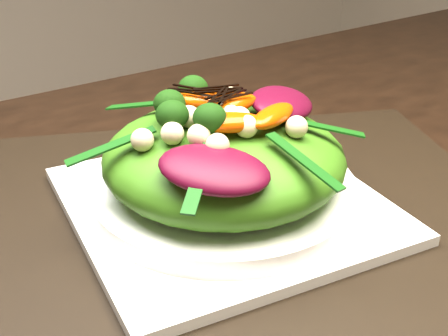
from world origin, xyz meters
TOP-DOWN VIEW (x-y plane):
  - dining_table at (0.00, 0.00)m, footprint 1.60×0.90m
  - placemat at (-0.19, 0.02)m, footprint 0.67×0.61m
  - plate_base at (-0.19, 0.02)m, footprint 0.32×0.32m
  - salad_bowl at (-0.19, 0.02)m, footprint 0.29×0.29m
  - lettuce_mound at (-0.19, 0.02)m, footprint 0.25×0.25m
  - radicchio_leaf at (-0.13, 0.02)m, footprint 0.11×0.10m
  - orange_segment at (-0.20, 0.04)m, footprint 0.06×0.03m
  - broccoli_floret at (-0.25, 0.06)m, footprint 0.04×0.04m
  - macadamia_nut at (-0.16, -0.03)m, footprint 0.02×0.02m
  - balsamic_drizzle at (-0.20, 0.04)m, footprint 0.04×0.01m

SIDE VIEW (x-z plane):
  - dining_table at x=0.00m, z-range 0.35..1.10m
  - placemat at x=-0.19m, z-range 0.75..0.75m
  - plate_base at x=-0.19m, z-range 0.75..0.77m
  - salad_bowl at x=-0.19m, z-range 0.77..0.78m
  - lettuce_mound at x=-0.19m, z-range 0.77..0.85m
  - macadamia_nut at x=-0.16m, z-range 0.84..0.86m
  - radicchio_leaf at x=-0.13m, z-range 0.84..0.86m
  - orange_segment at x=-0.20m, z-range 0.85..0.86m
  - broccoli_floret at x=-0.25m, z-range 0.84..0.88m
  - balsamic_drizzle at x=-0.20m, z-range 0.86..0.86m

